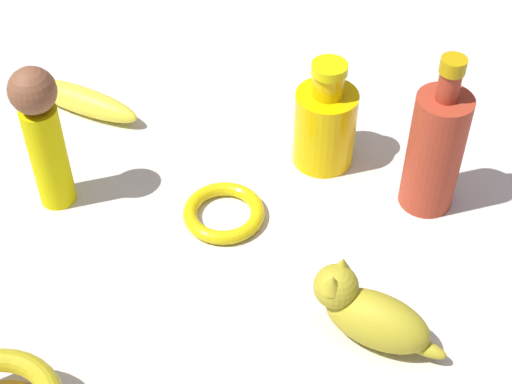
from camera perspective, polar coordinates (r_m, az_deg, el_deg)
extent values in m
plane|color=silver|center=(0.95, 0.00, -3.15)|extent=(2.00, 2.00, 0.00)
cylinder|color=#AF3823|center=(0.96, 12.79, 2.84)|extent=(0.07, 0.07, 0.16)
cylinder|color=#AF3823|center=(0.90, 13.78, 7.57)|extent=(0.03, 0.03, 0.04)
cylinder|color=#C3990B|center=(0.88, 14.08, 8.98)|extent=(0.03, 0.03, 0.02)
torus|color=yellow|center=(0.96, -2.53, -1.52)|extent=(0.10, 0.10, 0.02)
ellipsoid|color=gold|center=(0.84, 8.66, -9.30)|extent=(0.10, 0.13, 0.06)
sphere|color=gold|center=(0.83, 5.69, -6.91)|extent=(0.05, 0.05, 0.05)
cone|color=gold|center=(0.80, 5.41, -6.65)|extent=(0.02, 0.02, 0.02)
cone|color=gold|center=(0.82, 6.17, -5.36)|extent=(0.02, 0.02, 0.02)
ellipsoid|color=gold|center=(0.84, 11.91, -11.04)|extent=(0.04, 0.05, 0.02)
cylinder|color=#E6DB04|center=(0.98, -15.10, 2.52)|extent=(0.05, 0.05, 0.14)
sphere|color=brown|center=(0.92, -16.24, 7.15)|extent=(0.06, 0.06, 0.06)
cylinder|color=yellow|center=(1.02, 4.90, 4.71)|extent=(0.08, 0.08, 0.11)
cylinder|color=yellow|center=(0.97, 5.15, 7.89)|extent=(0.04, 0.04, 0.03)
cylinder|color=yellow|center=(0.96, 5.24, 8.99)|extent=(0.05, 0.05, 0.01)
ellipsoid|color=yellow|center=(1.14, -12.80, 6.58)|extent=(0.12, 0.18, 0.04)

